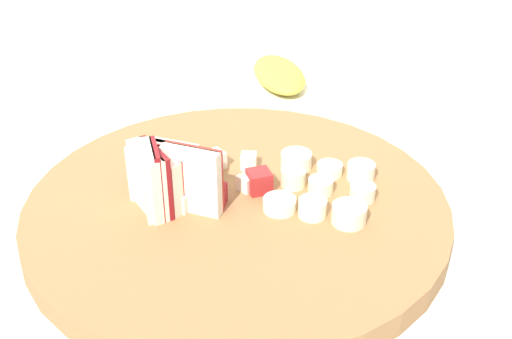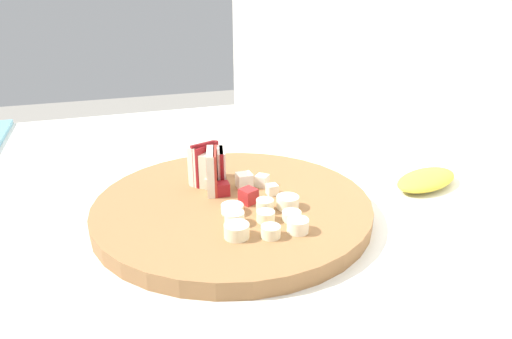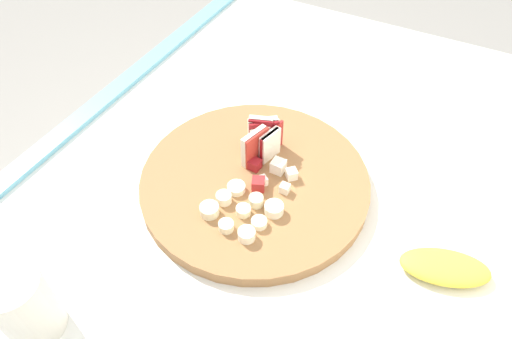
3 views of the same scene
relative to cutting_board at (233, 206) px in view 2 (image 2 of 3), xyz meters
The scene contains 6 objects.
tile_backsplash 0.43m from the cutting_board, 91.59° to the left, with size 2.40×0.04×1.48m, color silver.
cutting_board is the anchor object (origin of this frame).
apple_wedge_fan 0.07m from the cutting_board, 164.70° to the right, with size 0.08×0.05×0.06m.
apple_dice_pile 0.03m from the cutting_board, 127.56° to the left, with size 0.09×0.09×0.02m.
banana_slice_rows 0.08m from the cutting_board, 12.18° to the left, with size 0.10×0.11×0.02m.
banana_peel 0.31m from the cutting_board, 86.69° to the left, with size 0.12×0.06×0.02m, color gold.
Camera 2 is at (0.51, -0.15, 1.16)m, focal length 30.33 mm.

